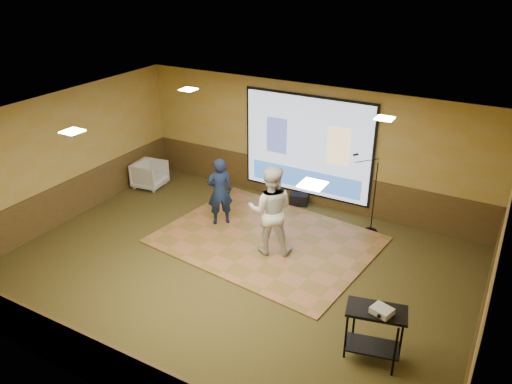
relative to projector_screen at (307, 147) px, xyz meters
The scene contains 19 objects.
ground 3.74m from the projector_screen, 90.00° to the right, with size 9.00×9.00×0.00m, color #303819.
room_shell 3.49m from the projector_screen, 90.00° to the right, with size 9.04×7.04×3.02m.
wainscot_back 1.00m from the projector_screen, 90.00° to the left, with size 9.00×0.04×0.95m, color #443116.
wainscot_front 6.99m from the projector_screen, 90.00° to the right, with size 9.00×0.04×0.95m, color #443116.
wainscot_left 5.73m from the projector_screen, 142.51° to the right, with size 0.04×7.00×0.95m, color #443116.
wainscot_right 5.73m from the projector_screen, 37.49° to the right, with size 0.04×7.00×0.95m, color #443116.
projector_screen is the anchor object (origin of this frame).
downlight_nw 3.12m from the projector_screen, 143.35° to the right, with size 0.32×0.32×0.02m, color beige.
downlight_ne 3.12m from the projector_screen, 36.65° to the right, with size 0.32×0.32×0.02m, color beige.
downlight_sw 5.61m from the projector_screen, 114.02° to the right, with size 0.32×0.32×0.02m, color beige.
downlight_se 5.61m from the projector_screen, 65.98° to the right, with size 0.32×0.32×0.02m, color beige.
dance_floor 2.56m from the projector_screen, 88.78° to the right, with size 4.45×3.39×0.03m, color #9F633A.
player_left 2.41m from the projector_screen, 122.19° to the right, with size 0.58×0.38×1.60m, color #131F3D.
player_right 2.56m from the projector_screen, 82.49° to the right, with size 0.93×0.73×1.92m, color silver.
av_table 5.49m from the projector_screen, 54.83° to the right, with size 0.89×0.47×0.94m.
projector 5.53m from the projector_screen, 54.44° to the right, with size 0.29×0.24×0.10m, color silver.
mic_stand 2.19m from the projector_screen, 18.23° to the right, with size 0.71×0.29×1.80m.
banquet_chair 4.32m from the projector_screen, 163.70° to the right, with size 0.76×0.78×0.71m, color gray.
duffel_bag 1.35m from the projector_screen, 111.65° to the right, with size 0.44×0.30×0.28m, color black.
Camera 1 is at (4.43, -7.00, 5.68)m, focal length 35.00 mm.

